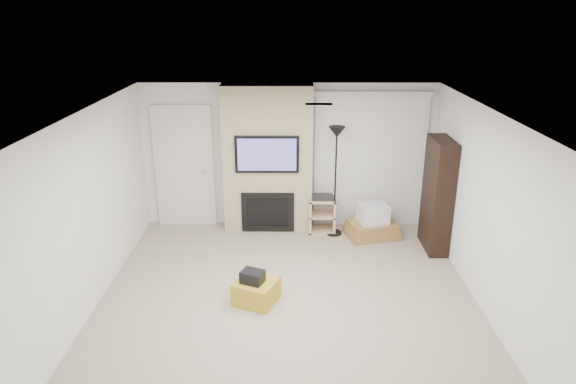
{
  "coord_description": "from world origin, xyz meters",
  "views": [
    {
      "loc": [
        0.03,
        -5.78,
        3.68
      ],
      "look_at": [
        0.0,
        1.2,
        1.15
      ],
      "focal_mm": 32.0,
      "sensor_mm": 36.0,
      "label": 1
    }
  ],
  "objects_px": {
    "floor_lamp": "(336,151)",
    "box_stack": "(372,224)",
    "ottoman": "(256,291)",
    "bookshelf": "(438,195)",
    "av_stand": "(322,212)"
  },
  "relations": [
    {
      "from": "ottoman",
      "to": "av_stand",
      "type": "relative_size",
      "value": 0.76
    },
    {
      "from": "floor_lamp",
      "to": "bookshelf",
      "type": "relative_size",
      "value": 1.04
    },
    {
      "from": "av_stand",
      "to": "box_stack",
      "type": "height_order",
      "value": "av_stand"
    },
    {
      "from": "floor_lamp",
      "to": "box_stack",
      "type": "xyz_separation_m",
      "value": [
        0.64,
        -0.08,
        -1.26
      ]
    },
    {
      "from": "av_stand",
      "to": "bookshelf",
      "type": "bearing_deg",
      "value": -19.79
    },
    {
      "from": "floor_lamp",
      "to": "box_stack",
      "type": "distance_m",
      "value": 1.42
    },
    {
      "from": "ottoman",
      "to": "bookshelf",
      "type": "distance_m",
      "value": 3.29
    },
    {
      "from": "av_stand",
      "to": "bookshelf",
      "type": "height_order",
      "value": "bookshelf"
    },
    {
      "from": "floor_lamp",
      "to": "bookshelf",
      "type": "distance_m",
      "value": 1.74
    },
    {
      "from": "ottoman",
      "to": "av_stand",
      "type": "height_order",
      "value": "av_stand"
    },
    {
      "from": "ottoman",
      "to": "floor_lamp",
      "type": "bearing_deg",
      "value": 61.02
    },
    {
      "from": "ottoman",
      "to": "floor_lamp",
      "type": "distance_m",
      "value": 2.8
    },
    {
      "from": "floor_lamp",
      "to": "av_stand",
      "type": "distance_m",
      "value": 1.15
    },
    {
      "from": "floor_lamp",
      "to": "av_stand",
      "type": "height_order",
      "value": "floor_lamp"
    },
    {
      "from": "ottoman",
      "to": "box_stack",
      "type": "distance_m",
      "value": 2.77
    }
  ]
}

